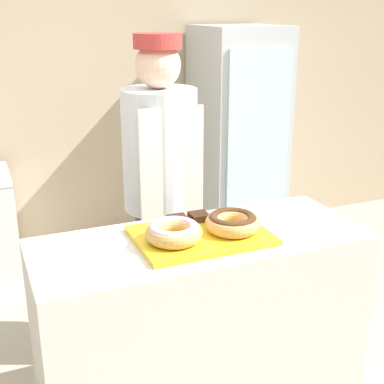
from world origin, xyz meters
TOP-DOWN VIEW (x-y plane):
  - wall_back at (0.00, 2.13)m, footprint 8.00×0.06m
  - display_counter at (0.00, 0.00)m, footprint 1.47×0.58m
  - serving_tray at (0.00, 0.00)m, footprint 0.57×0.41m
  - donut_light_glaze at (-0.14, -0.03)m, footprint 0.24×0.24m
  - donut_chocolate_glaze at (0.14, -0.03)m, footprint 0.24×0.24m
  - brownie_back_left at (-0.05, 0.14)m, footprint 0.08×0.08m
  - brownie_back_right at (0.05, 0.14)m, footprint 0.08×0.08m
  - baker_person at (0.04, 0.63)m, footprint 0.40×0.40m
  - beverage_fridge at (1.07, 1.74)m, footprint 0.61×0.68m

SIDE VIEW (x-z plane):
  - display_counter at x=0.00m, z-range 0.00..0.94m
  - beverage_fridge at x=1.07m, z-range 0.00..1.77m
  - baker_person at x=0.04m, z-range 0.05..1.82m
  - serving_tray at x=0.00m, z-range 0.94..0.97m
  - brownie_back_left at x=-0.05m, z-range 0.97..1.00m
  - brownie_back_right at x=0.05m, z-range 0.97..1.00m
  - donut_light_glaze at x=-0.14m, z-range 0.97..1.05m
  - donut_chocolate_glaze at x=0.14m, z-range 0.97..1.05m
  - wall_back at x=0.00m, z-range 0.00..2.70m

